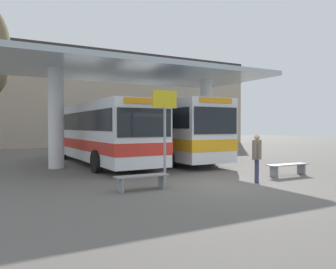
{
  "coord_description": "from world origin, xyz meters",
  "views": [
    {
      "loc": [
        -6.81,
        -8.88,
        1.95
      ],
      "look_at": [
        0.0,
        3.88,
        1.6
      ],
      "focal_mm": 35.0,
      "sensor_mm": 36.0,
      "label": 1
    }
  ],
  "objects_px": {
    "info_sign_platform": "(165,118)",
    "parked_car_street": "(168,135)",
    "transit_bus_center_bay": "(161,129)",
    "waiting_bench_near_pillar": "(288,167)",
    "pedestrian_waiting": "(257,153)",
    "waiting_bench_mid_platform": "(142,179)",
    "transit_bus_left_bay": "(99,131)"
  },
  "relations": [
    {
      "from": "info_sign_platform",
      "to": "parked_car_street",
      "type": "height_order",
      "value": "info_sign_platform"
    },
    {
      "from": "transit_bus_center_bay",
      "to": "waiting_bench_near_pillar",
      "type": "xyz_separation_m",
      "value": [
        1.7,
        -7.77,
        -1.45
      ]
    },
    {
      "from": "info_sign_platform",
      "to": "pedestrian_waiting",
      "type": "relative_size",
      "value": 1.9
    },
    {
      "from": "waiting_bench_mid_platform",
      "to": "parked_car_street",
      "type": "relative_size",
      "value": 0.41
    },
    {
      "from": "transit_bus_center_bay",
      "to": "parked_car_street",
      "type": "distance_m",
      "value": 13.78
    },
    {
      "from": "waiting_bench_mid_platform",
      "to": "parked_car_street",
      "type": "bearing_deg",
      "value": 60.0
    },
    {
      "from": "pedestrian_waiting",
      "to": "waiting_bench_near_pillar",
      "type": "bearing_deg",
      "value": -19.78
    },
    {
      "from": "transit_bus_left_bay",
      "to": "transit_bus_center_bay",
      "type": "distance_m",
      "value": 3.7
    },
    {
      "from": "transit_bus_left_bay",
      "to": "info_sign_platform",
      "type": "bearing_deg",
      "value": 90.38
    },
    {
      "from": "waiting_bench_near_pillar",
      "to": "parked_car_street",
      "type": "bearing_deg",
      "value": 75.58
    },
    {
      "from": "waiting_bench_mid_platform",
      "to": "pedestrian_waiting",
      "type": "relative_size",
      "value": 1.02
    },
    {
      "from": "transit_bus_left_bay",
      "to": "pedestrian_waiting",
      "type": "bearing_deg",
      "value": 108.39
    },
    {
      "from": "transit_bus_left_bay",
      "to": "pedestrian_waiting",
      "type": "distance_m",
      "value": 9.1
    },
    {
      "from": "transit_bus_center_bay",
      "to": "pedestrian_waiting",
      "type": "xyz_separation_m",
      "value": [
        -0.58,
        -8.44,
        -0.78
      ]
    },
    {
      "from": "waiting_bench_near_pillar",
      "to": "pedestrian_waiting",
      "type": "bearing_deg",
      "value": -163.67
    },
    {
      "from": "waiting_bench_mid_platform",
      "to": "info_sign_platform",
      "type": "relative_size",
      "value": 0.54
    },
    {
      "from": "info_sign_platform",
      "to": "transit_bus_center_bay",
      "type": "bearing_deg",
      "value": 63.92
    },
    {
      "from": "transit_bus_center_bay",
      "to": "info_sign_platform",
      "type": "height_order",
      "value": "transit_bus_center_bay"
    },
    {
      "from": "transit_bus_left_bay",
      "to": "pedestrian_waiting",
      "type": "relative_size",
      "value": 6.83
    },
    {
      "from": "transit_bus_left_bay",
      "to": "parked_car_street",
      "type": "bearing_deg",
      "value": -133.11
    },
    {
      "from": "waiting_bench_near_pillar",
      "to": "info_sign_platform",
      "type": "distance_m",
      "value": 5.54
    },
    {
      "from": "transit_bus_left_bay",
      "to": "parked_car_street",
      "type": "distance_m",
      "value": 15.87
    },
    {
      "from": "waiting_bench_near_pillar",
      "to": "info_sign_platform",
      "type": "bearing_deg",
      "value": 171.71
    },
    {
      "from": "transit_bus_left_bay",
      "to": "pedestrian_waiting",
      "type": "xyz_separation_m",
      "value": [
        3.12,
        -8.52,
        -0.69
      ]
    },
    {
      "from": "transit_bus_left_bay",
      "to": "parked_car_street",
      "type": "xyz_separation_m",
      "value": [
        10.48,
        11.9,
        -0.65
      ]
    },
    {
      "from": "transit_bus_center_bay",
      "to": "parked_car_street",
      "type": "xyz_separation_m",
      "value": [
        6.78,
        11.98,
        -0.73
      ]
    },
    {
      "from": "waiting_bench_mid_platform",
      "to": "parked_car_street",
      "type": "distance_m",
      "value": 22.82
    },
    {
      "from": "transit_bus_center_bay",
      "to": "waiting_bench_mid_platform",
      "type": "distance_m",
      "value": 9.16
    },
    {
      "from": "info_sign_platform",
      "to": "parked_car_street",
      "type": "distance_m",
      "value": 21.61
    },
    {
      "from": "pedestrian_waiting",
      "to": "info_sign_platform",
      "type": "bearing_deg",
      "value": 117.53
    },
    {
      "from": "pedestrian_waiting",
      "to": "parked_car_street",
      "type": "bearing_deg",
      "value": 34.07
    },
    {
      "from": "transit_bus_center_bay",
      "to": "waiting_bench_mid_platform",
      "type": "relative_size",
      "value": 6.36
    }
  ]
}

